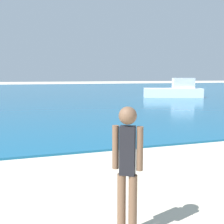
{
  "coord_description": "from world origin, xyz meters",
  "views": [
    {
      "loc": [
        -2.59,
        3.33,
        1.96
      ],
      "look_at": [
        -0.44,
        10.03,
        1.03
      ],
      "focal_mm": 44.02,
      "sensor_mm": 36.0,
      "label": 1
    }
  ],
  "objects": [
    {
      "name": "boat_near",
      "position": [
        10.29,
        24.98,
        0.66
      ],
      "size": [
        5.32,
        3.27,
        1.72
      ],
      "rotation": [
        0.0,
        0.0,
        2.79
      ],
      "color": "white",
      "rests_on": "water"
    },
    {
      "name": "water",
      "position": [
        0.0,
        40.01,
        0.03
      ],
      "size": [
        160.0,
        60.0,
        0.06
      ],
      "primitive_type": "cube",
      "color": "#14567F",
      "rests_on": "ground"
    },
    {
      "name": "person_standing",
      "position": [
        -1.45,
        6.28,
        0.91
      ],
      "size": [
        0.33,
        0.23,
        1.61
      ],
      "rotation": [
        0.0,
        0.0,
        2.59
      ],
      "color": "brown",
      "rests_on": "ground"
    }
  ]
}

